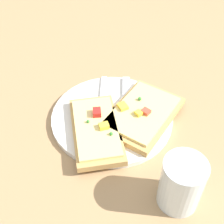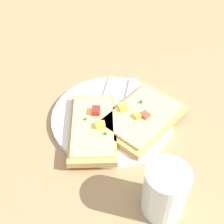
{
  "view_description": "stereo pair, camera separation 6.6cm",
  "coord_description": "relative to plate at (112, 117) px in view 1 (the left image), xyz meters",
  "views": [
    {
      "loc": [
        0.45,
        0.08,
        0.49
      ],
      "look_at": [
        0.0,
        0.0,
        0.02
      ],
      "focal_mm": 50.0,
      "sensor_mm": 36.0,
      "label": 1
    },
    {
      "loc": [
        0.44,
        0.14,
        0.49
      ],
      "look_at": [
        0.0,
        0.0,
        0.02
      ],
      "focal_mm": 50.0,
      "sensor_mm": 36.0,
      "label": 2
    }
  ],
  "objects": [
    {
      "name": "pizza_slice_main",
      "position": [
        0.05,
        -0.02,
        0.02
      ],
      "size": [
        0.2,
        0.15,
        0.03
      ],
      "rotation": [
        0.0,
        0.0,
        3.49
      ],
      "color": "tan",
      "rests_on": "plate"
    },
    {
      "name": "pizza_slice_corner",
      "position": [
        -0.01,
        0.06,
        0.02
      ],
      "size": [
        0.21,
        0.18,
        0.03
      ],
      "rotation": [
        0.0,
        0.0,
        5.88
      ],
      "color": "tan",
      "rests_on": "plate"
    },
    {
      "name": "fork",
      "position": [
        -0.0,
        -0.02,
        0.01
      ],
      "size": [
        0.21,
        0.05,
        0.01
      ],
      "rotation": [
        0.0,
        0.0,
        6.42
      ],
      "color": "silver",
      "rests_on": "plate"
    },
    {
      "name": "knife",
      "position": [
        -0.04,
        0.02,
        0.01
      ],
      "size": [
        0.2,
        0.05,
        0.01
      ],
      "rotation": [
        0.0,
        0.0,
        6.43
      ],
      "color": "silver",
      "rests_on": "plate"
    },
    {
      "name": "drinking_glass",
      "position": [
        0.17,
        0.14,
        0.04
      ],
      "size": [
        0.07,
        0.07,
        0.1
      ],
      "color": "silver",
      "rests_on": "ground"
    },
    {
      "name": "crumb_scatter",
      "position": [
        0.03,
        -0.02,
        0.01
      ],
      "size": [
        0.06,
        0.06,
        0.01
      ],
      "color": "#A09158",
      "rests_on": "plate"
    },
    {
      "name": "plate",
      "position": [
        0.0,
        0.0,
        0.0
      ],
      "size": [
        0.26,
        0.26,
        0.01
      ],
      "color": "silver",
      "rests_on": "ground"
    },
    {
      "name": "ground_plane",
      "position": [
        0.0,
        0.0,
        -0.01
      ],
      "size": [
        4.0,
        4.0,
        0.0
      ],
      "primitive_type": "plane",
      "color": "#9E7A51"
    }
  ]
}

